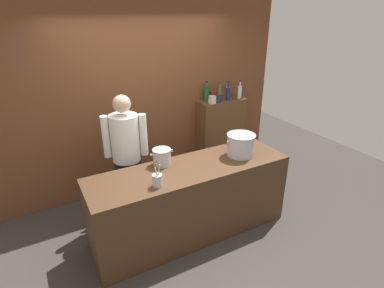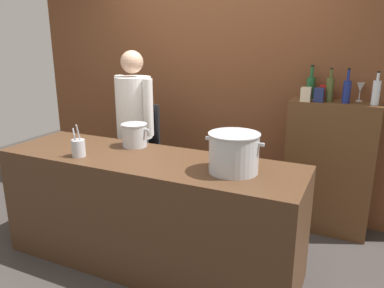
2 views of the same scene
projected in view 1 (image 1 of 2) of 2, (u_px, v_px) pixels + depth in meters
name	position (u px, v px, depth m)	size (l,w,h in m)	color
ground_plane	(191.00, 230.00, 3.85)	(8.00, 8.00, 0.00)	#383330
brick_back_panel	(143.00, 89.00, 4.36)	(4.40, 0.10, 3.00)	brown
prep_counter	(191.00, 200.00, 3.67)	(2.37, 0.70, 0.90)	#472D1C
bar_cabinet	(220.00, 136.00, 5.09)	(0.76, 0.32, 1.23)	brown
chef	(126.00, 150.00, 3.75)	(0.50, 0.40, 1.66)	black
stockpot_large	(241.00, 145.00, 3.73)	(0.41, 0.35, 0.27)	#B7BABF
stockpot_small	(162.00, 157.00, 3.51)	(0.28, 0.21, 0.19)	#B7BABF
utensil_crock	(157.00, 180.00, 3.09)	(0.10, 0.10, 0.25)	#B7BABF
wine_bottle_olive	(220.00, 94.00, 4.75)	(0.07, 0.07, 0.29)	#475123
wine_bottle_cobalt	(228.00, 93.00, 4.79)	(0.06, 0.06, 0.29)	navy
wine_bottle_green	(207.00, 94.00, 4.76)	(0.08, 0.08, 0.30)	#1E592D
wine_bottle_clear	(240.00, 92.00, 4.89)	(0.06, 0.06, 0.28)	silver
wine_glass_wide	(228.00, 90.00, 4.95)	(0.07, 0.07, 0.16)	silver
spice_tin_red	(213.00, 96.00, 4.82)	(0.08, 0.08, 0.13)	red
spice_tin_cream	(212.00, 100.00, 4.62)	(0.08, 0.08, 0.12)	beige
spice_tin_navy	(217.00, 98.00, 4.69)	(0.08, 0.08, 0.12)	navy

